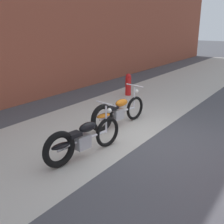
{
  "coord_description": "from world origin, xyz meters",
  "views": [
    {
      "loc": [
        -5.45,
        -2.76,
        2.65
      ],
      "look_at": [
        -0.66,
        0.61,
        0.75
      ],
      "focal_mm": 44.01,
      "sensor_mm": 36.0,
      "label": 1
    }
  ],
  "objects": [
    {
      "name": "ground_plane",
      "position": [
        0.0,
        0.0,
        0.0
      ],
      "size": [
        80.0,
        80.0,
        0.0
      ],
      "primitive_type": "plane",
      "color": "#47474C"
    },
    {
      "name": "motorcycle_orange",
      "position": [
        0.23,
        1.13,
        0.4
      ],
      "size": [
        2.0,
        0.65,
        1.03
      ],
      "rotation": [
        0.0,
        0.0,
        -0.15
      ],
      "color": "black",
      "rests_on": "ground"
    },
    {
      "name": "motorcycle_black",
      "position": [
        -1.67,
        0.71,
        0.4
      ],
      "size": [
        2.0,
        0.65,
        1.03
      ],
      "rotation": [
        0.0,
        0.0,
        -0.15
      ],
      "color": "black",
      "rests_on": "ground"
    },
    {
      "name": "sidewalk_slab",
      "position": [
        0.0,
        1.75,
        0.0
      ],
      "size": [
        36.0,
        3.5,
        0.01
      ],
      "primitive_type": "cube",
      "color": "#B2ADA3",
      "rests_on": "ground"
    },
    {
      "name": "fire_hydrant",
      "position": [
        3.32,
        2.66,
        0.42
      ],
      "size": [
        0.22,
        0.22,
        0.84
      ],
      "color": "red",
      "rests_on": "ground"
    },
    {
      "name": "brick_building_wall",
      "position": [
        0.0,
        5.2,
        2.55
      ],
      "size": [
        36.0,
        0.5,
        5.11
      ],
      "primitive_type": "cube",
      "color": "brown",
      "rests_on": "ground"
    }
  ]
}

